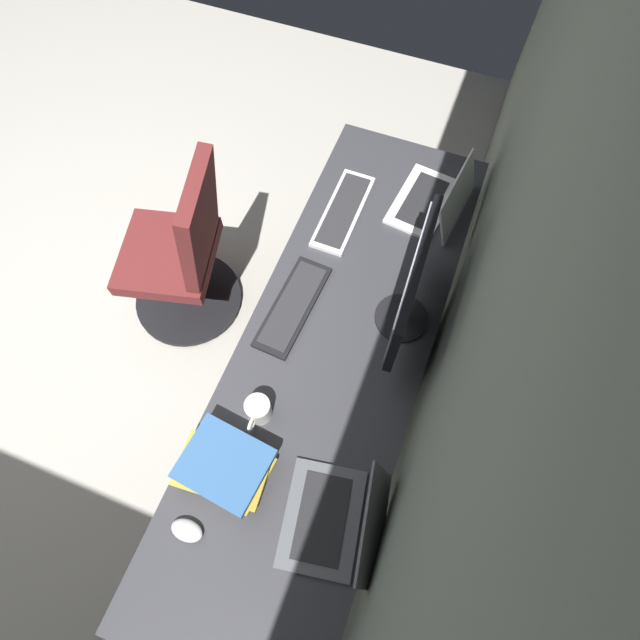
% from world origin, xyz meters
% --- Properties ---
extents(floor_plane, '(5.33, 5.33, 0.00)m').
position_xyz_m(floor_plane, '(0.00, 0.00, 0.00)').
color(floor_plane, '#B2ADA3').
extents(wall_back, '(5.04, 0.10, 2.60)m').
position_xyz_m(wall_back, '(0.00, 1.95, 1.30)').
color(wall_back, slate).
rests_on(wall_back, ground).
extents(desk, '(2.16, 0.67, 0.73)m').
position_xyz_m(desk, '(-0.06, 1.54, 0.66)').
color(desk, '#38383D').
rests_on(desk, ground).
extents(drawer_pedestal, '(0.40, 0.51, 0.69)m').
position_xyz_m(drawer_pedestal, '(-0.30, 1.57, 0.35)').
color(drawer_pedestal, '#38383D').
rests_on(drawer_pedestal, ground).
extents(monitor_primary, '(0.53, 0.20, 0.41)m').
position_xyz_m(monitor_primary, '(-0.27, 1.74, 0.97)').
color(monitor_primary, black).
rests_on(monitor_primary, desk).
extents(laptop_leftmost, '(0.38, 0.31, 0.21)m').
position_xyz_m(laptop_leftmost, '(-0.82, 1.72, 0.78)').
color(laptop_leftmost, white).
rests_on(laptop_leftmost, desk).
extents(laptop_left, '(0.38, 0.37, 0.23)m').
position_xyz_m(laptop_left, '(0.48, 1.77, 0.78)').
color(laptop_left, '#595B60').
rests_on(laptop_left, desk).
extents(keyboard_main, '(0.43, 0.17, 0.02)m').
position_xyz_m(keyboard_main, '(-0.17, 1.34, 0.74)').
color(keyboard_main, black).
rests_on(keyboard_main, desk).
extents(keyboard_spare, '(0.42, 0.14, 0.02)m').
position_xyz_m(keyboard_spare, '(-0.66, 1.37, 0.74)').
color(keyboard_spare, silver).
rests_on(keyboard_spare, desk).
extents(mouse_main, '(0.06, 0.10, 0.03)m').
position_xyz_m(mouse_main, '(0.67, 1.33, 0.75)').
color(mouse_main, silver).
rests_on(mouse_main, desk).
extents(book_stack_near, '(0.25, 0.30, 0.10)m').
position_xyz_m(book_stack_near, '(0.46, 1.37, 0.78)').
color(book_stack_near, '#38669E').
rests_on(book_stack_near, desk).
extents(coffee_mug, '(0.13, 0.09, 0.10)m').
position_xyz_m(coffee_mug, '(0.25, 1.39, 0.78)').
color(coffee_mug, silver).
rests_on(coffee_mug, desk).
extents(office_chair, '(0.56, 0.59, 0.97)m').
position_xyz_m(office_chair, '(-0.36, 0.71, 0.46)').
color(office_chair, maroon).
rests_on(office_chair, ground).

